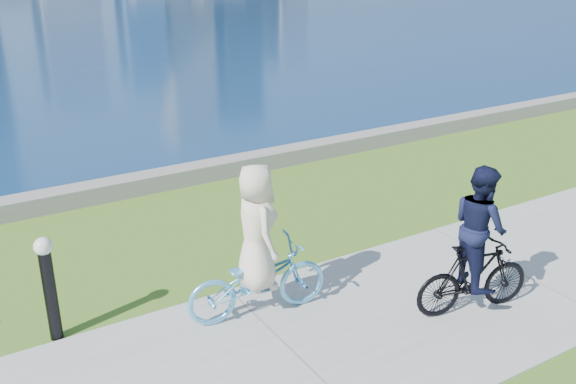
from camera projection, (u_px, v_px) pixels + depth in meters
name	position (u px, v px, depth m)	size (l,w,h in m)	color
ground	(292.00, 353.00, 7.90)	(320.00, 320.00, 0.00)	#3A6019
concrete_path	(292.00, 352.00, 7.90)	(80.00, 3.50, 0.02)	#969591
seawall	(129.00, 186.00, 12.76)	(90.00, 0.50, 0.35)	slate
bollard_lamp	(49.00, 282.00, 7.91)	(0.23, 0.23, 1.42)	black
cyclist_woman	(257.00, 261.00, 8.41)	(0.94, 2.03, 2.13)	#5FB7E8
cyclist_man	(476.00, 252.00, 8.45)	(0.86, 1.75, 2.09)	black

